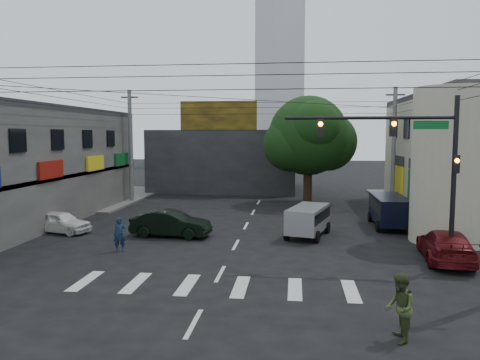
% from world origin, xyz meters
% --- Properties ---
extents(ground, '(160.00, 160.00, 0.00)m').
position_xyz_m(ground, '(0.00, 0.00, 0.00)').
color(ground, black).
rests_on(ground, ground).
extents(sidewalk_far_left, '(16.00, 16.00, 0.15)m').
position_xyz_m(sidewalk_far_left, '(-18.00, 18.00, 0.07)').
color(sidewalk_far_left, '#514F4C').
rests_on(sidewalk_far_left, ground).
extents(corner_column, '(4.00, 4.00, 8.00)m').
position_xyz_m(corner_column, '(11.00, 4.00, 4.00)').
color(corner_column, '#A29A80').
rests_on(corner_column, ground).
extents(building_far, '(14.00, 10.00, 6.00)m').
position_xyz_m(building_far, '(-4.00, 26.00, 3.00)').
color(building_far, '#232326').
rests_on(building_far, ground).
extents(billboard, '(7.00, 0.30, 2.60)m').
position_xyz_m(billboard, '(-4.00, 21.10, 7.30)').
color(billboard, olive).
rests_on(billboard, building_far).
extents(tower_distant, '(9.00, 9.00, 44.00)m').
position_xyz_m(tower_distant, '(0.00, 70.00, 22.00)').
color(tower_distant, silver).
rests_on(tower_distant, ground).
extents(street_tree, '(6.40, 6.40, 8.70)m').
position_xyz_m(street_tree, '(4.00, 17.00, 5.47)').
color(street_tree, black).
rests_on(street_tree, ground).
extents(traffic_gantry, '(7.10, 0.35, 7.20)m').
position_xyz_m(traffic_gantry, '(7.82, -1.00, 4.83)').
color(traffic_gantry, black).
rests_on(traffic_gantry, ground).
extents(utility_pole_far_left, '(0.32, 0.32, 9.20)m').
position_xyz_m(utility_pole_far_left, '(-10.50, 16.00, 4.60)').
color(utility_pole_far_left, '#59595B').
rests_on(utility_pole_far_left, ground).
extents(utility_pole_far_right, '(0.32, 0.32, 9.20)m').
position_xyz_m(utility_pole_far_right, '(10.50, 16.00, 4.60)').
color(utility_pole_far_right, '#59595B').
rests_on(utility_pole_far_right, ground).
extents(dark_sedan, '(2.27, 4.62, 1.44)m').
position_xyz_m(dark_sedan, '(-3.79, 3.52, 0.72)').
color(dark_sedan, black).
rests_on(dark_sedan, ground).
extents(white_compact, '(3.14, 4.32, 1.24)m').
position_xyz_m(white_compact, '(-10.33, 3.78, 0.62)').
color(white_compact, white).
rests_on(white_compact, ground).
extents(maroon_sedan, '(3.00, 5.25, 1.40)m').
position_xyz_m(maroon_sedan, '(9.63, 0.07, 0.70)').
color(maroon_sedan, '#510B0F').
rests_on(maroon_sedan, ground).
extents(silver_minivan, '(4.70, 3.63, 1.66)m').
position_xyz_m(silver_minivan, '(3.70, 4.42, 0.83)').
color(silver_minivan, gray).
rests_on(silver_minivan, ground).
extents(navy_van, '(4.73, 1.89, 1.88)m').
position_xyz_m(navy_van, '(8.66, 7.63, 0.94)').
color(navy_van, black).
rests_on(navy_van, ground).
extents(traffic_officer, '(0.89, 0.83, 1.65)m').
position_xyz_m(traffic_officer, '(-5.36, 0.03, 0.82)').
color(traffic_officer, '#122240').
rests_on(traffic_officer, ground).
extents(pedestrian_olive, '(0.97, 0.78, 1.89)m').
position_xyz_m(pedestrian_olive, '(5.81, -8.52, 0.94)').
color(pedestrian_olive, '#33421E').
rests_on(pedestrian_olive, ground).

